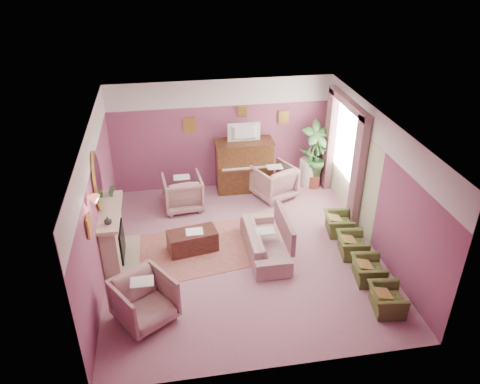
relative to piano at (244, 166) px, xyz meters
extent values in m
cube|color=#A16A7D|center=(-0.50, -2.68, -0.65)|extent=(5.50, 6.00, 0.01)
cube|color=white|center=(-0.50, -2.68, 2.15)|extent=(5.50, 6.00, 0.01)
cube|color=#6D3B6C|center=(-0.50, 0.32, 0.75)|extent=(5.50, 0.02, 2.80)
cube|color=#6D3B6C|center=(-0.50, -5.68, 0.75)|extent=(5.50, 0.02, 2.80)
cube|color=#6D3B6C|center=(-3.25, -2.68, 0.75)|extent=(0.02, 6.00, 2.80)
cube|color=#6D3B6C|center=(2.25, -2.68, 0.75)|extent=(0.02, 6.00, 2.80)
cube|color=silver|center=(-0.50, 0.31, 1.82)|extent=(5.50, 0.01, 0.65)
cube|color=beige|center=(2.23, -1.38, 0.42)|extent=(0.01, 3.00, 2.15)
cube|color=tan|center=(-3.09, -2.48, -0.10)|extent=(0.30, 1.40, 1.10)
cube|color=black|center=(-2.99, -2.48, -0.25)|extent=(0.18, 0.72, 0.68)
cube|color=#FC3A19|center=(-2.95, -2.48, -0.43)|extent=(0.06, 0.54, 0.10)
cube|color=tan|center=(-3.06, -2.48, 0.47)|extent=(0.40, 1.55, 0.07)
cube|color=tan|center=(-2.89, -2.48, -0.64)|extent=(0.55, 1.50, 0.02)
ellipsoid|color=gold|center=(-3.20, -2.48, 1.15)|extent=(0.04, 0.72, 1.20)
ellipsoid|color=silver|center=(-3.17, -2.48, 1.15)|extent=(0.01, 0.60, 1.06)
cone|color=#FF846A|center=(-3.12, -3.53, 1.33)|extent=(0.20, 0.20, 0.16)
cube|color=#492B15|center=(0.00, 0.00, 0.00)|extent=(1.40, 0.60, 1.30)
cube|color=#492B15|center=(0.00, -0.35, 0.07)|extent=(1.30, 0.12, 0.06)
cube|color=silver|center=(0.00, -0.35, 0.11)|extent=(1.20, 0.08, 0.02)
cube|color=#492B15|center=(0.00, 0.00, 0.66)|extent=(1.45, 0.65, 0.04)
imported|color=black|center=(0.00, -0.05, 0.95)|extent=(0.80, 0.12, 0.48)
cube|color=gold|center=(-1.30, 0.28, 1.07)|extent=(0.30, 0.03, 0.38)
cube|color=gold|center=(1.05, 0.28, 1.13)|extent=(0.26, 0.03, 0.34)
cube|color=gold|center=(0.00, 0.28, 1.35)|extent=(0.22, 0.03, 0.26)
cube|color=gold|center=(-3.21, -3.88, 1.07)|extent=(0.03, 0.28, 0.36)
cube|color=silver|center=(2.20, -1.13, 1.05)|extent=(0.03, 1.40, 1.80)
cube|color=#875861|center=(2.12, -2.05, 0.65)|extent=(0.16, 0.34, 2.60)
cube|color=#875861|center=(2.12, -0.21, 0.65)|extent=(0.16, 0.34, 2.60)
cube|color=#875861|center=(2.12, -1.13, 1.91)|extent=(0.16, 2.20, 0.16)
imported|color=#336630|center=(-3.05, -1.93, 0.64)|extent=(0.16, 0.16, 0.28)
imported|color=silver|center=(-3.05, -2.98, 0.58)|extent=(0.16, 0.16, 0.16)
cube|color=#97564D|center=(-1.36, -2.46, -0.64)|extent=(2.75, 2.17, 0.01)
cube|color=#411F19|center=(-1.51, -2.45, -0.43)|extent=(1.07, 0.67, 0.45)
cube|color=white|center=(-1.46, -2.45, -0.20)|extent=(0.35, 0.28, 0.01)
imported|color=tan|center=(-0.05, -2.77, -0.27)|extent=(0.62, 1.87, 0.76)
cube|color=#875861|center=(0.35, -2.77, -0.05)|extent=(0.09, 1.42, 0.52)
imported|color=tan|center=(-1.60, -0.69, -0.19)|extent=(0.89, 0.89, 0.93)
imported|color=tan|center=(0.67, -0.52, -0.19)|extent=(0.89, 0.89, 0.93)
imported|color=tan|center=(-2.46, -4.31, -0.19)|extent=(0.89, 0.89, 0.93)
imported|color=#4A5A27|center=(1.70, -4.77, -0.36)|extent=(0.47, 0.67, 0.58)
imported|color=#4A5A27|center=(1.70, -3.95, -0.36)|extent=(0.47, 0.67, 0.58)
imported|color=#4A5A27|center=(1.70, -3.13, -0.36)|extent=(0.47, 0.67, 0.58)
imported|color=#4A5A27|center=(1.70, -2.31, -0.36)|extent=(0.47, 0.67, 0.58)
cylinder|color=silver|center=(1.72, -0.04, -0.30)|extent=(0.52, 0.52, 0.70)
imported|color=#336630|center=(1.72, -0.04, 0.22)|extent=(0.30, 0.30, 0.34)
imported|color=#336630|center=(1.84, -0.14, 0.19)|extent=(0.16, 0.16, 0.28)
cylinder|color=brown|center=(1.79, -0.19, -0.48)|extent=(0.34, 0.34, 0.34)
imported|color=#336630|center=(1.79, -0.19, 0.41)|extent=(0.76, 0.76, 1.44)
camera|label=1|loc=(-1.85, -10.46, 5.21)|focal=35.00mm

